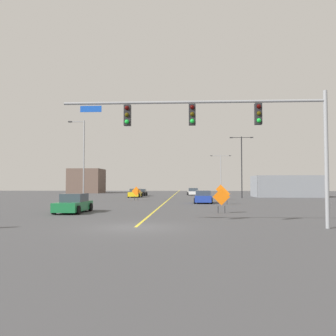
% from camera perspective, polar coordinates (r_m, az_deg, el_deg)
% --- Properties ---
extents(ground, '(187.69, 187.69, 0.00)m').
position_cam_1_polar(ground, '(18.02, -5.27, -9.48)').
color(ground, '#444447').
extents(road_centre_stripe, '(0.16, 104.27, 0.01)m').
position_cam_1_polar(road_centre_stripe, '(69.91, 0.98, -4.36)').
color(road_centre_stripe, yellow).
rests_on(road_centre_stripe, ground).
extents(traffic_signal_assembly, '(13.24, 0.44, 6.79)m').
position_cam_1_polar(traffic_signal_assembly, '(18.05, 9.59, 7.11)').
color(traffic_signal_assembly, gray).
rests_on(traffic_signal_assembly, ground).
extents(street_lamp_near_right, '(3.61, 0.24, 9.51)m').
position_cam_1_polar(street_lamp_near_right, '(55.80, 11.78, 0.93)').
color(street_lamp_near_right, black).
rests_on(street_lamp_near_right, ground).
extents(street_lamp_mid_right, '(4.46, 0.24, 8.44)m').
position_cam_1_polar(street_lamp_mid_right, '(77.45, 8.50, -0.43)').
color(street_lamp_mid_right, gray).
rests_on(street_lamp_mid_right, ground).
extents(street_lamp_mid_left, '(2.04, 0.24, 9.88)m').
position_cam_1_polar(street_lamp_mid_left, '(43.92, -13.56, 1.68)').
color(street_lamp_mid_left, gray).
rests_on(street_lamp_mid_left, ground).
extents(construction_sign_left_lane, '(1.35, 0.26, 2.09)m').
position_cam_1_polar(construction_sign_left_lane, '(49.57, 8.48, -3.54)').
color(construction_sign_left_lane, orange).
rests_on(construction_sign_left_lane, ground).
extents(construction_sign_median_far, '(1.24, 0.30, 1.83)m').
position_cam_1_polar(construction_sign_median_far, '(47.27, -5.15, -3.84)').
color(construction_sign_median_far, orange).
rests_on(construction_sign_median_far, ground).
extents(construction_sign_right_lane, '(1.07, 0.21, 1.66)m').
position_cam_1_polar(construction_sign_right_lane, '(38.26, 9.17, -4.26)').
color(construction_sign_right_lane, orange).
rests_on(construction_sign_right_lane, ground).
extents(construction_sign_right_shoulder, '(1.28, 0.07, 1.86)m').
position_cam_1_polar(construction_sign_right_shoulder, '(26.57, 8.60, -4.77)').
color(construction_sign_right_shoulder, orange).
rests_on(construction_sign_right_shoulder, ground).
extents(car_white_approaching, '(2.34, 4.06, 1.38)m').
position_cam_1_polar(car_white_approaching, '(69.22, 4.04, -3.84)').
color(car_white_approaching, white).
rests_on(car_white_approaching, ground).
extents(car_yellow_near, '(2.03, 3.97, 1.40)m').
position_cam_1_polar(car_yellow_near, '(58.08, -5.30, -4.07)').
color(car_yellow_near, gold).
rests_on(car_yellow_near, ground).
extents(car_green_mid, '(2.00, 4.52, 1.44)m').
position_cam_1_polar(car_green_mid, '(27.84, -14.96, -5.60)').
color(car_green_mid, '#196B38').
rests_on(car_green_mid, ground).
extents(car_blue_distant, '(2.22, 4.36, 1.43)m').
position_cam_1_polar(car_blue_distant, '(40.36, 5.70, -4.69)').
color(car_blue_distant, '#1E389E').
rests_on(car_blue_distant, ground).
extents(car_black_passing, '(1.95, 4.04, 1.25)m').
position_cam_1_polar(car_black_passing, '(64.59, -4.34, -3.98)').
color(car_black_passing, black).
rests_on(car_black_passing, ground).
extents(roadside_building_west, '(7.59, 7.82, 5.81)m').
position_cam_1_polar(roadside_building_west, '(88.05, -12.97, -2.05)').
color(roadside_building_west, brown).
rests_on(roadside_building_west, ground).
extents(roadside_building_east, '(10.61, 6.68, 3.55)m').
position_cam_1_polar(roadside_building_east, '(62.46, 18.46, -2.82)').
color(roadside_building_east, gray).
rests_on(roadside_building_east, ground).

